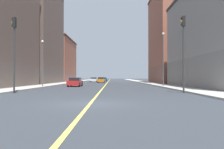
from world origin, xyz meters
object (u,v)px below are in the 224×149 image
Objects in this scene: traffic_light_right_near at (15,45)px; street_lamp_left_near at (164,54)px; building_right_midblock at (34,34)px; car_teal at (105,79)px; car_white at (95,80)px; car_red at (76,82)px; car_orange at (102,80)px; traffic_light_left_near at (184,44)px; building_left_mid at (176,37)px; building_right_distant at (56,60)px; street_lamp_right_near at (44,58)px.

street_lamp_left_near reaches higher than traffic_light_right_near.
car_teal is (14.50, 27.21, -10.05)m from building_right_midblock.
street_lamp_left_near reaches higher than car_white.
car_orange is (2.82, 24.76, 0.02)m from car_red.
traffic_light_left_near is 1.63× the size of car_white.
traffic_light_left_near is 13.52m from street_lamp_left_near.
building_right_midblock is at bearing 127.03° from traffic_light_left_near.
traffic_light_left_near is 41.27m from car_orange.
car_orange is at bearing 164.91° from building_left_mid.
car_teal is at bearing 89.35° from car_orange.
street_lamp_right_near is (7.36, -39.49, -2.28)m from building_right_distant.
car_red is at bearing -53.73° from building_right_midblock.
car_orange reaches higher than car_red.
car_white is at bearing -13.78° from building_right_distant.
car_orange is at bearing 83.51° from car_red.
street_lamp_right_near is (-16.00, 12.41, -0.28)m from traffic_light_left_near.
building_right_midblock reaches higher than building_right_distant.
traffic_light_right_near is 1.62× the size of car_red.
building_left_mid is at bearing 43.30° from street_lamp_right_near.
building_left_mid is at bearing 7.90° from building_right_midblock.
street_lamp_left_near is 1.82× the size of car_white.
car_red is at bearing -72.57° from building_right_distant.
building_left_mid is 1.00× the size of building_right_midblock.
car_red is (-12.90, 1.86, -4.09)m from street_lamp_left_near.
building_left_mid reaches higher than street_lamp_right_near.
street_lamp_right_near is at bearing -136.70° from building_left_mid.
traffic_light_left_near is at bearing -94.31° from street_lamp_left_near.
car_orange is (-10.08, 26.62, -4.07)m from street_lamp_left_near.
building_right_distant is at bearing 99.14° from traffic_light_right_near.
car_red is at bearing 127.78° from traffic_light_left_near.
building_right_distant is at bearing -156.56° from car_teal.
building_right_midblock is at bearing -172.10° from building_left_mid.
building_right_midblock is 32.43m from car_teal.
car_white is 0.92× the size of car_orange.
building_left_mid reaches higher than street_lamp_left_near.
building_right_midblock is 4.67× the size of car_teal.
traffic_light_right_near is at bearing -80.86° from building_right_distant.
building_left_mid is 4.67× the size of car_orange.
car_red is (3.13, 15.33, -3.64)m from traffic_light_right_near.
car_orange is 18.10m from car_teal.
building_right_distant is at bearing 166.22° from car_white.
street_lamp_left_near reaches higher than street_lamp_right_near.
car_red reaches higher than car_white.
street_lamp_left_near is 1.68× the size of car_teal.
building_left_mid is at bearing -15.09° from car_orange.
building_right_midblock is 21.37m from building_right_distant.
building_right_distant reaches higher than traffic_light_right_near.
street_lamp_right_near is at bearing 142.20° from traffic_light_left_near.
building_right_midblock reaches higher than car_white.
building_right_midblock is at bearing -123.14° from car_white.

